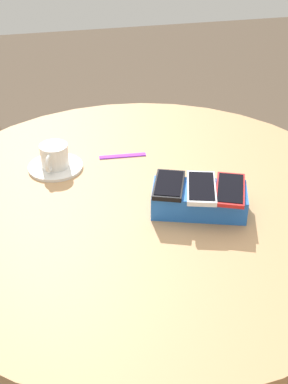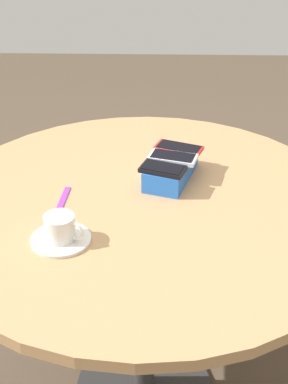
{
  "view_description": "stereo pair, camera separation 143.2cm",
  "coord_description": "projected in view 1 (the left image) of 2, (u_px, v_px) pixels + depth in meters",
  "views": [
    {
      "loc": [
        0.23,
        1.06,
        1.5
      ],
      "look_at": [
        0.0,
        0.0,
        0.79
      ],
      "focal_mm": 50.0,
      "sensor_mm": 36.0,
      "label": 1
    },
    {
      "loc": [
        1.23,
        0.04,
        1.52
      ],
      "look_at": [
        0.0,
        0.0,
        0.79
      ],
      "focal_mm": 50.0,
      "sensor_mm": 36.0,
      "label": 2
    }
  ],
  "objects": [
    {
      "name": "phone_box",
      "position": [
        199.0,
        200.0,
        1.25
      ],
      "size": [
        0.24,
        0.17,
        0.06
      ],
      "color": "blue",
      "rests_on": "round_table"
    },
    {
      "name": "coffee_cup",
      "position": [
        54.0,
        156.0,
        1.41
      ],
      "size": [
        0.07,
        0.1,
        0.06
      ],
      "color": "silver",
      "rests_on": "saucer"
    },
    {
      "name": "lanyard_strap",
      "position": [
        123.0,
        156.0,
        1.48
      ],
      "size": [
        0.13,
        0.02,
        0.0
      ],
      "primitive_type": "cube",
      "rotation": [
        0.0,
        0.0,
        -0.06
      ],
      "color": "purple",
      "rests_on": "round_table"
    },
    {
      "name": "round_table",
      "position": [
        144.0,
        234.0,
        1.37
      ],
      "size": [
        1.14,
        1.14,
        0.77
      ],
      "color": "#2D2D2D",
      "rests_on": "ground_plane"
    },
    {
      "name": "saucer",
      "position": [
        56.0,
        167.0,
        1.43
      ],
      "size": [
        0.15,
        0.15,
        0.01
      ],
      "primitive_type": "cylinder",
      "color": "silver",
      "rests_on": "round_table"
    },
    {
      "name": "phone_white",
      "position": [
        201.0,
        188.0,
        1.23
      ],
      "size": [
        0.1,
        0.15,
        0.01
      ],
      "color": "silver",
      "rests_on": "phone_box"
    },
    {
      "name": "phone_black",
      "position": [
        169.0,
        185.0,
        1.24
      ],
      "size": [
        0.1,
        0.14,
        0.01
      ],
      "color": "black",
      "rests_on": "phone_box"
    },
    {
      "name": "phone_red",
      "position": [
        230.0,
        189.0,
        1.23
      ],
      "size": [
        0.11,
        0.15,
        0.01
      ],
      "color": "red",
      "rests_on": "phone_box"
    }
  ]
}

